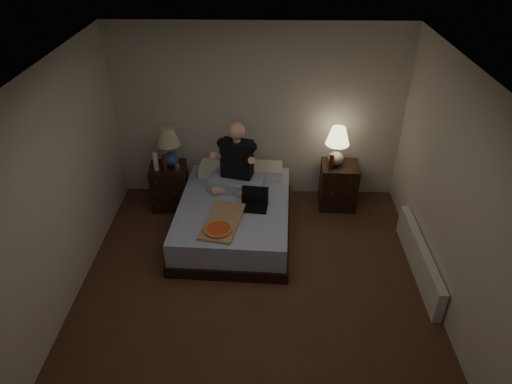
{
  "coord_description": "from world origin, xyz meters",
  "views": [
    {
      "loc": [
        0.11,
        -3.6,
        3.77
      ],
      "look_at": [
        0.0,
        0.9,
        0.85
      ],
      "focal_mm": 32.0,
      "sensor_mm": 36.0,
      "label": 1
    }
  ],
  "objects_px": {
    "beer_bottle_left": "(165,163)",
    "pizza_box": "(218,230)",
    "water_bottle": "(156,162)",
    "lamp_right": "(337,147)",
    "soda_can": "(177,167)",
    "person": "(236,157)",
    "bed": "(234,217)",
    "beer_bottle_right": "(331,162)",
    "laptop": "(254,200)",
    "radiator": "(419,258)",
    "lamp_left": "(169,147)",
    "nightstand_left": "(170,186)",
    "nightstand_right": "(338,185)"
  },
  "relations": [
    {
      "from": "lamp_right",
      "to": "beer_bottle_right",
      "type": "relative_size",
      "value": 2.43
    },
    {
      "from": "person",
      "to": "lamp_left",
      "type": "bearing_deg",
      "value": 177.14
    },
    {
      "from": "lamp_right",
      "to": "beer_bottle_right",
      "type": "distance_m",
      "value": 0.22
    },
    {
      "from": "water_bottle",
      "to": "lamp_right",
      "type": "bearing_deg",
      "value": 4.24
    },
    {
      "from": "nightstand_left",
      "to": "soda_can",
      "type": "distance_m",
      "value": 0.41
    },
    {
      "from": "laptop",
      "to": "pizza_box",
      "type": "relative_size",
      "value": 0.45
    },
    {
      "from": "beer_bottle_left",
      "to": "pizza_box",
      "type": "distance_m",
      "value": 1.42
    },
    {
      "from": "beer_bottle_right",
      "to": "laptop",
      "type": "height_order",
      "value": "beer_bottle_right"
    },
    {
      "from": "nightstand_left",
      "to": "nightstand_right",
      "type": "xyz_separation_m",
      "value": [
        2.4,
        0.06,
        0.01
      ]
    },
    {
      "from": "water_bottle",
      "to": "beer_bottle_right",
      "type": "bearing_deg",
      "value": 1.18
    },
    {
      "from": "lamp_left",
      "to": "beer_bottle_left",
      "type": "relative_size",
      "value": 2.43
    },
    {
      "from": "bed",
      "to": "radiator",
      "type": "relative_size",
      "value": 1.17
    },
    {
      "from": "beer_bottle_right",
      "to": "person",
      "type": "distance_m",
      "value": 1.3
    },
    {
      "from": "bed",
      "to": "beer_bottle_right",
      "type": "distance_m",
      "value": 1.5
    },
    {
      "from": "beer_bottle_right",
      "to": "radiator",
      "type": "relative_size",
      "value": 0.14
    },
    {
      "from": "beer_bottle_right",
      "to": "radiator",
      "type": "xyz_separation_m",
      "value": [
        0.93,
        -1.28,
        -0.57
      ]
    },
    {
      "from": "lamp_right",
      "to": "radiator",
      "type": "relative_size",
      "value": 0.35
    },
    {
      "from": "nightstand_right",
      "to": "radiator",
      "type": "distance_m",
      "value": 1.6
    },
    {
      "from": "soda_can",
      "to": "water_bottle",
      "type": "bearing_deg",
      "value": -179.69
    },
    {
      "from": "laptop",
      "to": "pizza_box",
      "type": "bearing_deg",
      "value": -122.45
    },
    {
      "from": "beer_bottle_right",
      "to": "water_bottle",
      "type": "bearing_deg",
      "value": -178.82
    },
    {
      "from": "water_bottle",
      "to": "pizza_box",
      "type": "relative_size",
      "value": 0.33
    },
    {
      "from": "soda_can",
      "to": "nightstand_right",
      "type": "bearing_deg",
      "value": 4.22
    },
    {
      "from": "laptop",
      "to": "nightstand_left",
      "type": "bearing_deg",
      "value": 154.98
    },
    {
      "from": "beer_bottle_right",
      "to": "bed",
      "type": "bearing_deg",
      "value": -156.89
    },
    {
      "from": "nightstand_left",
      "to": "water_bottle",
      "type": "distance_m",
      "value": 0.47
    },
    {
      "from": "beer_bottle_left",
      "to": "laptop",
      "type": "xyz_separation_m",
      "value": [
        1.22,
        -0.62,
        -0.17
      ]
    },
    {
      "from": "nightstand_left",
      "to": "water_bottle",
      "type": "xyz_separation_m",
      "value": [
        -0.13,
        -0.1,
        0.45
      ]
    },
    {
      "from": "laptop",
      "to": "person",
      "type": "bearing_deg",
      "value": 123.06
    },
    {
      "from": "bed",
      "to": "beer_bottle_right",
      "type": "xyz_separation_m",
      "value": [
        1.29,
        0.55,
        0.54
      ]
    },
    {
      "from": "nightstand_right",
      "to": "lamp_right",
      "type": "height_order",
      "value": "lamp_right"
    },
    {
      "from": "nightstand_left",
      "to": "laptop",
      "type": "bearing_deg",
      "value": -36.3
    },
    {
      "from": "beer_bottle_right",
      "to": "pizza_box",
      "type": "relative_size",
      "value": 0.3
    },
    {
      "from": "laptop",
      "to": "soda_can",
      "type": "bearing_deg",
      "value": 155.32
    },
    {
      "from": "lamp_right",
      "to": "person",
      "type": "distance_m",
      "value": 1.39
    },
    {
      "from": "lamp_left",
      "to": "soda_can",
      "type": "relative_size",
      "value": 5.6
    },
    {
      "from": "nightstand_left",
      "to": "beer_bottle_left",
      "type": "bearing_deg",
      "value": -97.39
    },
    {
      "from": "laptop",
      "to": "pizza_box",
      "type": "height_order",
      "value": "laptop"
    },
    {
      "from": "lamp_right",
      "to": "bed",
      "type": "bearing_deg",
      "value": -153.4
    },
    {
      "from": "water_bottle",
      "to": "pizza_box",
      "type": "distance_m",
      "value": 1.5
    },
    {
      "from": "soda_can",
      "to": "person",
      "type": "relative_size",
      "value": 0.11
    },
    {
      "from": "beer_bottle_left",
      "to": "beer_bottle_right",
      "type": "xyz_separation_m",
      "value": [
        2.25,
        0.05,
        0.02
      ]
    },
    {
      "from": "laptop",
      "to": "radiator",
      "type": "xyz_separation_m",
      "value": [
        1.96,
        -0.6,
        -0.39
      ]
    },
    {
      "from": "soda_can",
      "to": "beer_bottle_right",
      "type": "distance_m",
      "value": 2.09
    },
    {
      "from": "beer_bottle_right",
      "to": "person",
      "type": "bearing_deg",
      "value": -171.25
    },
    {
      "from": "beer_bottle_right",
      "to": "radiator",
      "type": "height_order",
      "value": "beer_bottle_right"
    },
    {
      "from": "radiator",
      "to": "lamp_right",
      "type": "bearing_deg",
      "value": 121.4
    },
    {
      "from": "beer_bottle_right",
      "to": "pizza_box",
      "type": "xyz_separation_m",
      "value": [
        -1.43,
        -1.19,
        -0.26
      ]
    },
    {
      "from": "nightstand_left",
      "to": "beer_bottle_right",
      "type": "xyz_separation_m",
      "value": [
        2.25,
        -0.06,
        0.45
      ]
    },
    {
      "from": "radiator",
      "to": "water_bottle",
      "type": "bearing_deg",
      "value": 159.64
    }
  ]
}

